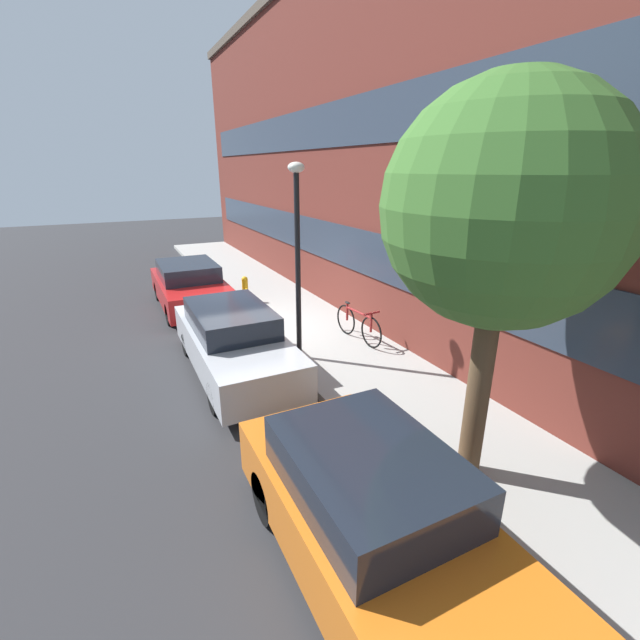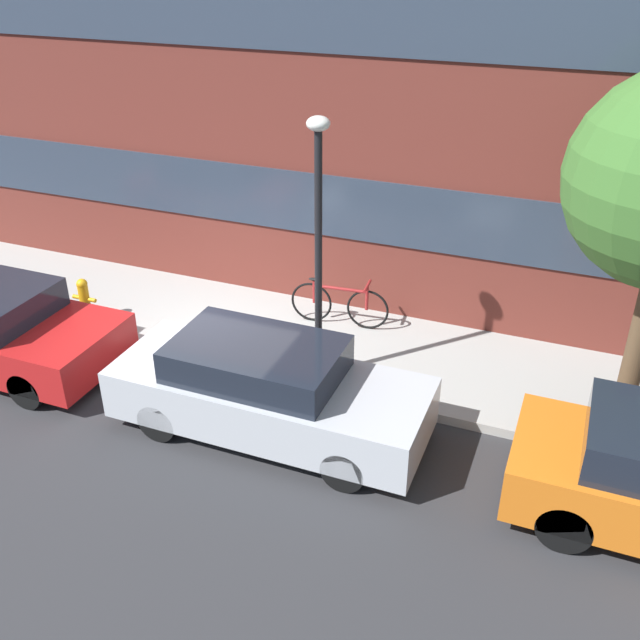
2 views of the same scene
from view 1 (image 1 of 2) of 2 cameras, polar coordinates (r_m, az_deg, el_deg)
The scene contains 10 objects.
ground_plane at distance 11.02m, azimuth -8.31°, elevation -2.12°, with size 56.00×56.00×0.00m, color #2B2B2D.
sidewalk_strip at distance 11.44m, azimuth -1.94°, elevation -0.69°, with size 28.00×2.69×0.15m.
rowhouse_facade at distance 11.58m, azimuth 6.53°, elevation 22.52°, with size 28.00×1.02×9.28m.
parked_car_red at distance 13.54m, azimuth -16.95°, elevation 4.40°, with size 4.20×1.81×1.36m.
parked_car_silver at distance 8.96m, azimuth -11.44°, elevation -2.77°, with size 4.41×1.66×1.39m.
parked_car_orange at distance 4.80m, azimuth 7.09°, elevation -24.52°, with size 3.87×1.68×1.46m.
fire_hydrant at distance 13.33m, azimuth -9.94°, elevation 4.13°, with size 0.47×0.26×0.79m.
bicycle at distance 10.15m, azimuth 5.12°, elevation -0.51°, with size 1.75×0.44×0.84m.
street_tree at distance 5.24m, azimuth 23.33°, elevation 13.40°, with size 2.73×2.73×4.86m.
lamp_post at distance 8.65m, azimuth -3.03°, elevation 10.44°, with size 0.32×0.32×4.01m.
Camera 1 is at (9.78, -3.04, 4.06)m, focal length 24.00 mm.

